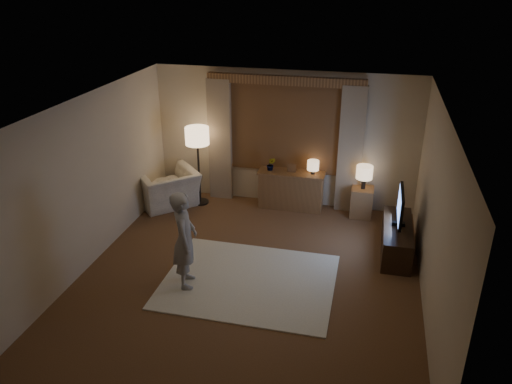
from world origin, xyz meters
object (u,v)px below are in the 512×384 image
(armchair, at_px, (168,188))
(tv_stand, at_px, (396,239))
(person, at_px, (185,240))
(sideboard, at_px, (291,191))
(side_table, at_px, (362,202))

(armchair, xyz_separation_m, tv_stand, (4.30, -0.81, -0.10))
(armchair, relative_size, tv_stand, 0.77)
(tv_stand, distance_m, person, 3.45)
(tv_stand, xyz_separation_m, person, (-2.98, -1.65, 0.50))
(sideboard, bearing_deg, person, -109.44)
(tv_stand, bearing_deg, person, -151.06)
(sideboard, height_order, person, person)
(armchair, height_order, tv_stand, armchair)
(sideboard, height_order, side_table, sideboard)
(sideboard, bearing_deg, side_table, -2.13)
(tv_stand, bearing_deg, sideboard, 147.08)
(side_table, bearing_deg, armchair, -173.80)
(armchair, xyz_separation_m, person, (1.32, -2.46, 0.40))
(armchair, bearing_deg, side_table, 142.09)
(armchair, distance_m, tv_stand, 4.38)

